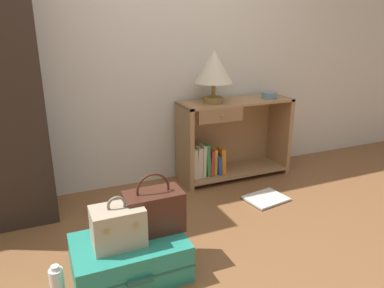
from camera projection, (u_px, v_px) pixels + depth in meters
ground_plane at (224, 270)px, 2.18m from camera, size 9.00×9.00×0.00m
back_wall at (145, 37)px, 3.08m from camera, size 6.40×0.10×2.60m
bookshelf at (228, 140)px, 3.43m from camera, size 1.06×0.37×0.74m
table_lamp at (214, 68)px, 3.12m from camera, size 0.33×0.33×0.45m
bowl at (269, 95)px, 3.40m from camera, size 0.14×0.14×0.06m
suitcase_large at (130, 258)px, 2.11m from camera, size 0.64×0.46×0.23m
train_case at (118, 226)px, 2.00m from camera, size 0.28×0.20×0.29m
handbag at (154, 211)px, 2.14m from camera, size 0.34×0.19×0.37m
bottle at (57, 282)px, 1.94m from camera, size 0.08×0.08×0.19m
open_book_on_floor at (266, 199)px, 3.06m from camera, size 0.38×0.33×0.02m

